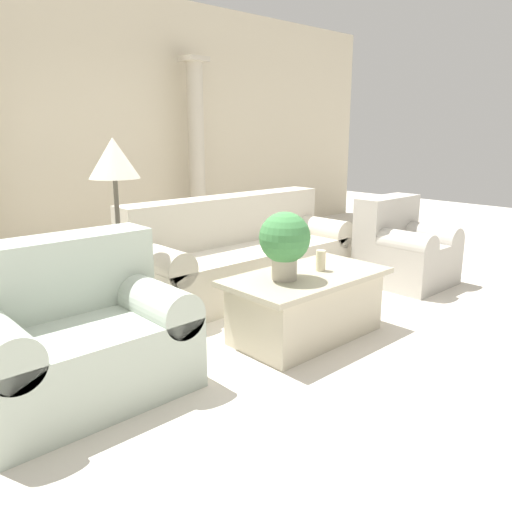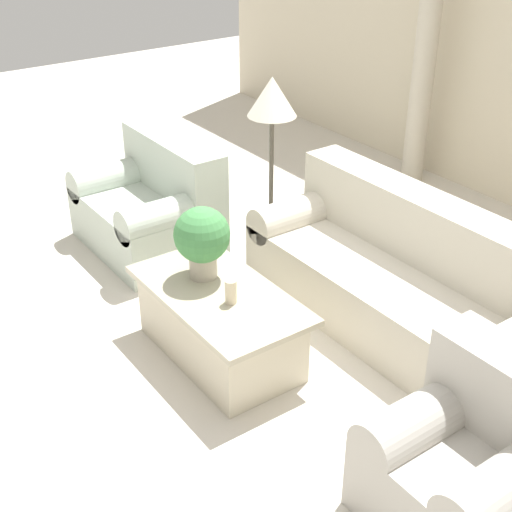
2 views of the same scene
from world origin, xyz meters
name	(u,v)px [view 1 (image 1 of 2)]	position (x,y,z in m)	size (l,w,h in m)	color
ground_plane	(274,318)	(0.00, 0.00, 0.00)	(16.00, 16.00, 0.00)	silver
wall_back	(94,125)	(0.00, 3.11, 1.60)	(10.00, 0.06, 3.20)	beige
sofa_long	(241,254)	(0.33, 0.80, 0.36)	(2.31, 0.87, 0.91)	beige
loveseat	(74,333)	(-1.71, -0.04, 0.37)	(1.20, 0.87, 0.91)	beige
coffee_table	(306,305)	(-0.08, -0.43, 0.25)	(1.27, 0.68, 0.49)	beige
potted_plant	(285,240)	(-0.30, -0.40, 0.78)	(0.36, 0.36, 0.49)	#B2A893
pillar_candle	(321,261)	(0.06, -0.43, 0.57)	(0.07, 0.07, 0.16)	beige
floor_lamp	(114,170)	(-1.02, 0.67, 1.24)	(0.38, 0.38, 1.48)	#4C473D
column_right	(196,152)	(1.27, 2.78, 1.26)	(0.30, 0.30, 2.46)	beige
armchair	(403,248)	(1.72, -0.15, 0.36)	(0.80, 0.81, 0.87)	#B7B2A8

